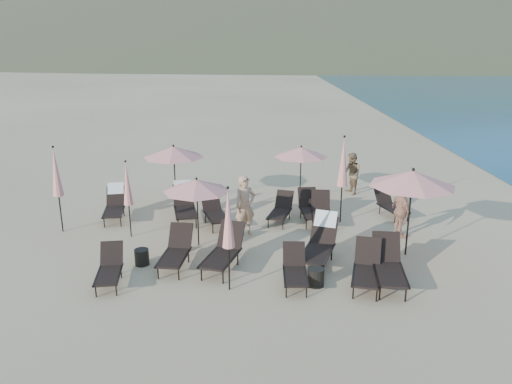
{
  "coord_description": "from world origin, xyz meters",
  "views": [
    {
      "loc": [
        -0.51,
        -11.46,
        5.68
      ],
      "look_at": [
        -0.4,
        3.5,
        1.1
      ],
      "focal_mm": 35.0,
      "sensor_mm": 36.0,
      "label": 1
    }
  ],
  "objects_px": {
    "umbrella_open_0": "(197,186)",
    "beachgoer_b": "(352,174)",
    "lounger_7": "(184,203)",
    "lounger_12": "(310,208)",
    "lounger_1": "(176,250)",
    "side_table_0": "(142,257)",
    "lounger_8": "(215,211)",
    "beachgoer_a": "(245,206)",
    "umbrella_closed_2": "(56,173)",
    "umbrella_closed_3": "(127,184)",
    "lounger_3": "(295,269)",
    "umbrella_closed_0": "(228,219)",
    "umbrella_open_1": "(412,178)",
    "lounger_4": "(367,268)",
    "umbrella_open_2": "(174,152)",
    "lounger_10": "(321,211)",
    "umbrella_closed_1": "(343,163)",
    "lounger_6": "(115,204)",
    "side_table_1": "(316,277)",
    "lounger_5": "(389,265)",
    "lounger_13": "(320,241)",
    "umbrella_open_3": "(301,152)",
    "beachgoer_c": "(401,211)",
    "lounger_11": "(390,204)",
    "lounger_0": "(109,268)",
    "lounger_2": "(224,251)"
  },
  "relations": [
    {
      "from": "lounger_13",
      "to": "beachgoer_c",
      "type": "height_order",
      "value": "beachgoer_c"
    },
    {
      "from": "lounger_10",
      "to": "side_table_0",
      "type": "relative_size",
      "value": 3.89
    },
    {
      "from": "beachgoer_a",
      "to": "umbrella_closed_3",
      "type": "bearing_deg",
      "value": 152.94
    },
    {
      "from": "lounger_4",
      "to": "umbrella_closed_3",
      "type": "relative_size",
      "value": 0.75
    },
    {
      "from": "umbrella_open_2",
      "to": "umbrella_closed_3",
      "type": "relative_size",
      "value": 0.95
    },
    {
      "from": "lounger_11",
      "to": "beachgoer_a",
      "type": "height_order",
      "value": "beachgoer_a"
    },
    {
      "from": "lounger_7",
      "to": "umbrella_closed_3",
      "type": "relative_size",
      "value": 0.82
    },
    {
      "from": "lounger_11",
      "to": "umbrella_open_1",
      "type": "xyz_separation_m",
      "value": [
        -0.39,
        -3.2,
        1.78
      ]
    },
    {
      "from": "umbrella_closed_0",
      "to": "side_table_0",
      "type": "height_order",
      "value": "umbrella_closed_0"
    },
    {
      "from": "lounger_3",
      "to": "lounger_12",
      "type": "relative_size",
      "value": 0.89
    },
    {
      "from": "side_table_0",
      "to": "umbrella_open_0",
      "type": "bearing_deg",
      "value": 43.28
    },
    {
      "from": "lounger_1",
      "to": "beachgoer_b",
      "type": "height_order",
      "value": "beachgoer_b"
    },
    {
      "from": "lounger_5",
      "to": "beachgoer_c",
      "type": "distance_m",
      "value": 3.22
    },
    {
      "from": "lounger_8",
      "to": "side_table_1",
      "type": "distance_m",
      "value": 5.02
    },
    {
      "from": "lounger_4",
      "to": "umbrella_closed_1",
      "type": "height_order",
      "value": "umbrella_closed_1"
    },
    {
      "from": "lounger_7",
      "to": "lounger_12",
      "type": "xyz_separation_m",
      "value": [
        4.11,
        -0.17,
        -0.11
      ]
    },
    {
      "from": "umbrella_open_1",
      "to": "umbrella_closed_0",
      "type": "relative_size",
      "value": 0.96
    },
    {
      "from": "umbrella_open_3",
      "to": "beachgoer_c",
      "type": "bearing_deg",
      "value": -52.45
    },
    {
      "from": "lounger_1",
      "to": "lounger_10",
      "type": "bearing_deg",
      "value": 43.31
    },
    {
      "from": "lounger_12",
      "to": "beachgoer_b",
      "type": "distance_m",
      "value": 3.53
    },
    {
      "from": "umbrella_open_0",
      "to": "beachgoer_a",
      "type": "distance_m",
      "value": 1.78
    },
    {
      "from": "lounger_6",
      "to": "lounger_12",
      "type": "bearing_deg",
      "value": -11.04
    },
    {
      "from": "beachgoer_b",
      "to": "umbrella_open_3",
      "type": "bearing_deg",
      "value": -81.89
    },
    {
      "from": "umbrella_open_3",
      "to": "beachgoer_b",
      "type": "height_order",
      "value": "umbrella_open_3"
    },
    {
      "from": "lounger_7",
      "to": "umbrella_open_2",
      "type": "distance_m",
      "value": 1.98
    },
    {
      "from": "lounger_13",
      "to": "umbrella_closed_0",
      "type": "distance_m",
      "value": 3.07
    },
    {
      "from": "lounger_10",
      "to": "umbrella_closed_3",
      "type": "relative_size",
      "value": 0.71
    },
    {
      "from": "umbrella_closed_3",
      "to": "side_table_0",
      "type": "xyz_separation_m",
      "value": [
        0.75,
        -1.97,
        -1.42
      ]
    },
    {
      "from": "lounger_10",
      "to": "umbrella_open_2",
      "type": "xyz_separation_m",
      "value": [
        -4.91,
        1.72,
        1.55
      ]
    },
    {
      "from": "umbrella_open_0",
      "to": "beachgoer_b",
      "type": "relative_size",
      "value": 1.28
    },
    {
      "from": "lounger_8",
      "to": "beachgoer_a",
      "type": "relative_size",
      "value": 0.94
    },
    {
      "from": "umbrella_closed_2",
      "to": "umbrella_closed_3",
      "type": "relative_size",
      "value": 1.15
    },
    {
      "from": "lounger_6",
      "to": "umbrella_closed_0",
      "type": "height_order",
      "value": "umbrella_closed_0"
    },
    {
      "from": "lounger_3",
      "to": "lounger_5",
      "type": "height_order",
      "value": "lounger_5"
    },
    {
      "from": "beachgoer_c",
      "to": "lounger_6",
      "type": "bearing_deg",
      "value": 66.4
    },
    {
      "from": "lounger_8",
      "to": "umbrella_closed_0",
      "type": "height_order",
      "value": "umbrella_closed_0"
    },
    {
      "from": "lounger_2",
      "to": "umbrella_open_1",
      "type": "distance_m",
      "value": 5.3
    },
    {
      "from": "umbrella_open_1",
      "to": "side_table_1",
      "type": "relative_size",
      "value": 5.51
    },
    {
      "from": "umbrella_closed_0",
      "to": "side_table_0",
      "type": "relative_size",
      "value": 5.97
    },
    {
      "from": "umbrella_open_3",
      "to": "beachgoer_a",
      "type": "xyz_separation_m",
      "value": [
        -1.96,
        -3.3,
        -0.92
      ]
    },
    {
      "from": "lounger_7",
      "to": "side_table_1",
      "type": "distance_m",
      "value": 6.02
    },
    {
      "from": "lounger_2",
      "to": "side_table_1",
      "type": "xyz_separation_m",
      "value": [
        2.26,
        -1.0,
        -0.26
      ]
    },
    {
      "from": "lounger_7",
      "to": "umbrella_closed_0",
      "type": "height_order",
      "value": "umbrella_closed_0"
    },
    {
      "from": "umbrella_closed_0",
      "to": "umbrella_open_1",
      "type": "bearing_deg",
      "value": 22.59
    },
    {
      "from": "side_table_1",
      "to": "umbrella_open_0",
      "type": "bearing_deg",
      "value": 141.05
    },
    {
      "from": "lounger_6",
      "to": "lounger_12",
      "type": "xyz_separation_m",
      "value": [
        6.43,
        -0.29,
        -0.06
      ]
    },
    {
      "from": "lounger_4",
      "to": "umbrella_open_1",
      "type": "distance_m",
      "value": 2.88
    },
    {
      "from": "lounger_7",
      "to": "lounger_6",
      "type": "bearing_deg",
      "value": 165.21
    },
    {
      "from": "lounger_0",
      "to": "lounger_4",
      "type": "bearing_deg",
      "value": -8.5
    },
    {
      "from": "lounger_4",
      "to": "umbrella_open_2",
      "type": "bearing_deg",
      "value": 146.9
    }
  ]
}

